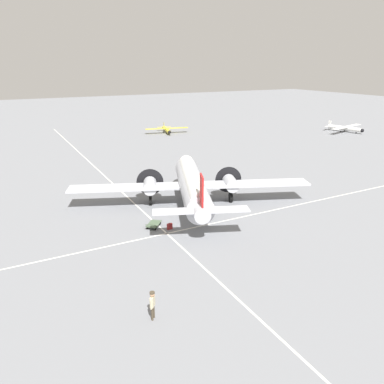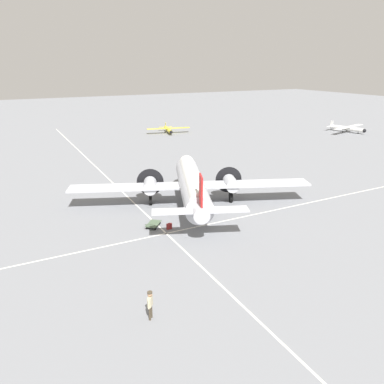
{
  "view_description": "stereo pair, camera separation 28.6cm",
  "coord_description": "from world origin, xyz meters",
  "px_view_note": "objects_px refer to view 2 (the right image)",
  "views": [
    {
      "loc": [
        17.47,
        33.12,
        14.5
      ],
      "look_at": [
        0.0,
        0.0,
        1.69
      ],
      "focal_mm": 35.0,
      "sensor_mm": 36.0,
      "label": 1
    },
    {
      "loc": [
        17.22,
        33.26,
        14.5
      ],
      "look_at": [
        0.0,
        0.0,
        1.69
      ],
      "focal_mm": 35.0,
      "sensor_mm": 36.0,
      "label": 2
    }
  ],
  "objects_px": {
    "airliner_main": "(192,183)",
    "suitcase_near_door": "(169,226)",
    "light_aircraft_distant": "(348,128)",
    "light_aircraft_taxiing": "(168,130)",
    "baggage_cart": "(153,224)",
    "crew_foreground": "(150,302)"
  },
  "relations": [
    {
      "from": "airliner_main",
      "to": "suitcase_near_door",
      "type": "bearing_deg",
      "value": 155.99
    },
    {
      "from": "light_aircraft_distant",
      "to": "light_aircraft_taxiing",
      "type": "relative_size",
      "value": 1.19
    },
    {
      "from": "baggage_cart",
      "to": "crew_foreground",
      "type": "bearing_deg",
      "value": -161.27
    },
    {
      "from": "crew_foreground",
      "to": "suitcase_near_door",
      "type": "height_order",
      "value": "crew_foreground"
    },
    {
      "from": "airliner_main",
      "to": "light_aircraft_distant",
      "type": "height_order",
      "value": "airliner_main"
    },
    {
      "from": "baggage_cart",
      "to": "light_aircraft_taxiing",
      "type": "relative_size",
      "value": 0.21
    },
    {
      "from": "airliner_main",
      "to": "baggage_cart",
      "type": "xyz_separation_m",
      "value": [
        5.77,
        3.32,
        -2.26
      ]
    },
    {
      "from": "airliner_main",
      "to": "light_aircraft_taxiing",
      "type": "height_order",
      "value": "airliner_main"
    },
    {
      "from": "crew_foreground",
      "to": "light_aircraft_distant",
      "type": "xyz_separation_m",
      "value": [
        -63.21,
        -40.56,
        -0.3
      ]
    },
    {
      "from": "light_aircraft_taxiing",
      "to": "baggage_cart",
      "type": "bearing_deg",
      "value": -12.47
    },
    {
      "from": "crew_foreground",
      "to": "baggage_cart",
      "type": "xyz_separation_m",
      "value": [
        -5.16,
        -12.49,
        -0.9
      ]
    },
    {
      "from": "airliner_main",
      "to": "baggage_cart",
      "type": "relative_size",
      "value": 12.42
    },
    {
      "from": "suitcase_near_door",
      "to": "light_aircraft_taxiing",
      "type": "distance_m",
      "value": 51.2
    },
    {
      "from": "light_aircraft_distant",
      "to": "light_aircraft_taxiing",
      "type": "xyz_separation_m",
      "value": [
        36.24,
        -17.56,
        -0.08
      ]
    },
    {
      "from": "baggage_cart",
      "to": "light_aircraft_distant",
      "type": "xyz_separation_m",
      "value": [
        -58.05,
        -28.07,
        0.6
      ]
    },
    {
      "from": "crew_foreground",
      "to": "light_aircraft_taxiing",
      "type": "xyz_separation_m",
      "value": [
        -26.97,
        -58.11,
        -0.38
      ]
    },
    {
      "from": "airliner_main",
      "to": "light_aircraft_taxiing",
      "type": "bearing_deg",
      "value": 1.22
    },
    {
      "from": "crew_foreground",
      "to": "light_aircraft_taxiing",
      "type": "bearing_deg",
      "value": 16.46
    },
    {
      "from": "light_aircraft_distant",
      "to": "suitcase_near_door",
      "type": "bearing_deg",
      "value": -76.79
    },
    {
      "from": "airliner_main",
      "to": "crew_foreground",
      "type": "relative_size",
      "value": 13.37
    },
    {
      "from": "crew_foreground",
      "to": "light_aircraft_taxiing",
      "type": "height_order",
      "value": "crew_foreground"
    },
    {
      "from": "airliner_main",
      "to": "suitcase_near_door",
      "type": "xyz_separation_m",
      "value": [
        4.67,
        4.51,
        -2.25
      ]
    }
  ]
}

